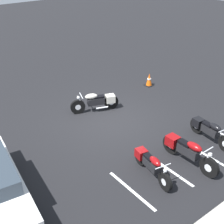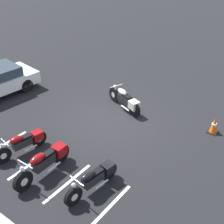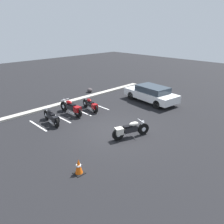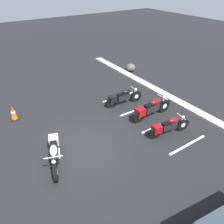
% 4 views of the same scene
% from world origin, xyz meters
% --- Properties ---
extents(ground, '(60.00, 60.00, 0.00)m').
position_xyz_m(ground, '(0.00, 0.00, 0.00)').
color(ground, black).
extents(motorcycle_cream_featured, '(2.10, 0.97, 0.86)m').
position_xyz_m(motorcycle_cream_featured, '(-0.08, -1.04, 0.46)').
color(motorcycle_cream_featured, black).
rests_on(motorcycle_cream_featured, ground).
extents(parked_bike_0, '(0.64, 2.08, 0.82)m').
position_xyz_m(parked_bike_0, '(-2.05, 3.46, 0.44)').
color(parked_bike_0, black).
rests_on(parked_bike_0, ground).
extents(parked_bike_1, '(0.65, 2.31, 0.91)m').
position_xyz_m(parked_bike_1, '(-0.33, 3.85, 0.48)').
color(parked_bike_1, black).
rests_on(parked_bike_1, ground).
extents(parked_bike_2, '(0.68, 1.99, 0.79)m').
position_xyz_m(parked_bike_2, '(1.09, 3.56, 0.42)').
color(parked_bike_2, black).
rests_on(parked_bike_2, ground).
extents(traffic_cone, '(0.40, 0.40, 0.68)m').
position_xyz_m(traffic_cone, '(-3.84, -1.64, 0.32)').
color(traffic_cone, black).
rests_on(traffic_cone, ground).
extents(stall_line_1, '(0.10, 2.10, 0.00)m').
position_xyz_m(stall_line_1, '(-1.21, 3.78, 0.00)').
color(stall_line_1, white).
rests_on(stall_line_1, ground).
extents(stall_line_2, '(0.10, 2.10, 0.00)m').
position_xyz_m(stall_line_2, '(0.43, 3.78, 0.00)').
color(stall_line_2, white).
rests_on(stall_line_2, ground).
extents(stall_line_3, '(0.10, 2.10, 0.00)m').
position_xyz_m(stall_line_3, '(2.07, 3.78, 0.00)').
color(stall_line_3, white).
rests_on(stall_line_3, ground).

